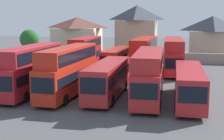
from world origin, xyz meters
TOP-DOWN VIEW (x-y plane):
  - ground at (0.00, 18.00)m, footprint 140.00×140.00m
  - depot_boundary_wall at (0.00, 25.89)m, footprint 56.00×0.50m
  - bus_1 at (-8.16, 0.15)m, footprint 2.75×11.57m
  - bus_2 at (-3.91, -0.13)m, footprint 3.09×11.33m
  - bus_3 at (0.16, 0.23)m, footprint 2.79×11.01m
  - bus_4 at (4.27, -0.04)m, footprint 2.91×11.50m
  - bus_5 at (8.13, -0.37)m, footprint 2.74×11.65m
  - bus_6 at (-6.84, 16.09)m, footprint 2.63×10.21m
  - bus_7 at (-1.75, 15.55)m, footprint 3.21×10.43m
  - bus_8 at (2.01, 16.38)m, footprint 3.08×11.33m
  - bus_9 at (6.27, 15.96)m, footprint 3.11×12.00m
  - house_terrace_left at (-13.91, 33.99)m, footprint 9.57×7.55m
  - house_terrace_centre at (-1.32, 33.37)m, footprint 8.03×6.94m
  - house_terrace_right at (13.23, 34.49)m, footprint 8.86×7.07m
  - tree_left_of_lot at (-19.26, 22.89)m, footprint 3.46×3.46m

SIDE VIEW (x-z plane):
  - ground at x=0.00m, z-range 0.00..0.00m
  - depot_boundary_wall at x=0.00m, z-range 0.00..1.80m
  - bus_5 at x=8.13m, z-range 0.24..3.52m
  - bus_7 at x=-1.75m, z-range 0.24..3.60m
  - bus_3 at x=0.16m, z-range 0.25..3.76m
  - bus_4 at x=4.27m, z-range 0.31..5.08m
  - bus_6 at x=-6.84m, z-range 0.31..5.19m
  - bus_8 at x=2.01m, z-range 0.31..5.22m
  - bus_9 at x=6.27m, z-range 0.31..5.23m
  - bus_1 at x=-8.16m, z-range 0.32..5.31m
  - bus_2 at x=-3.91m, z-range 0.32..5.35m
  - tree_left_of_lot at x=-19.26m, z-range 1.10..6.82m
  - house_terrace_left at x=-13.91m, z-range 0.08..7.90m
  - house_terrace_right at x=13.23m, z-range 0.09..8.17m
  - house_terrace_centre at x=-1.32m, z-range 0.10..10.24m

